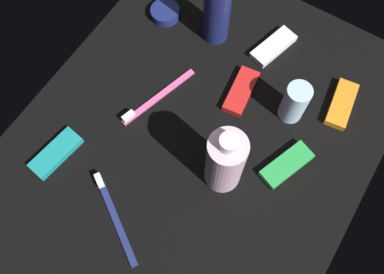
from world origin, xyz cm
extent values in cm
cube|color=black|center=(0.00, 0.00, -0.60)|extent=(84.00, 64.00, 1.20)
cylinder|color=navy|center=(23.92, 9.26, 7.99)|extent=(5.46, 5.46, 15.97)
cylinder|color=silver|center=(-2.53, -8.19, 7.63)|extent=(6.62, 6.62, 15.26)
cylinder|color=silver|center=(-2.53, -8.19, 16.36)|extent=(3.20, 3.20, 2.20)
cylinder|color=silver|center=(15.68, -12.90, 4.58)|extent=(4.71, 4.71, 9.16)
cube|color=navy|center=(-19.68, 3.64, 0.45)|extent=(10.61, 15.87, 0.90)
cube|color=white|center=(-15.68, 9.98, 1.50)|extent=(2.32, 2.79, 1.20)
cube|color=#E55999|center=(4.83, 10.92, 0.45)|extent=(17.60, 6.28, 0.90)
cube|color=white|center=(-2.35, 13.05, 1.50)|extent=(2.81, 1.79, 1.20)
cube|color=orange|center=(22.54, -20.77, 0.75)|extent=(10.87, 5.46, 1.50)
cube|color=red|center=(14.45, -2.52, 0.75)|extent=(10.83, 5.31, 1.50)
cube|color=green|center=(5.44, -17.40, 0.75)|extent=(11.14, 7.37, 1.50)
cube|color=teal|center=(-15.69, 20.41, 0.75)|extent=(10.87, 5.48, 1.50)
cube|color=white|center=(27.29, -2.98, 0.75)|extent=(11.09, 6.60, 1.50)
cylinder|color=navy|center=(22.32, 20.98, 1.01)|extent=(6.32, 6.32, 2.02)
camera|label=1|loc=(-25.09, -15.85, 74.71)|focal=39.21mm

